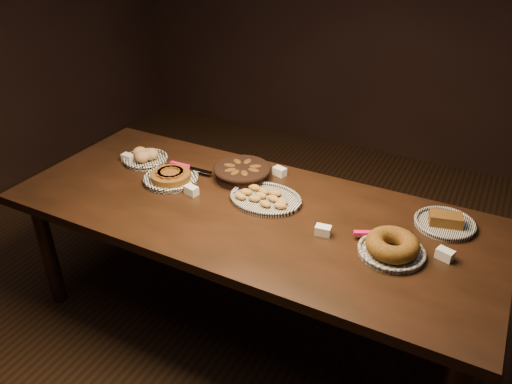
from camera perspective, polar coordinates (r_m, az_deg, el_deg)
The scene contains 9 objects.
ground at distance 2.93m, azimuth -0.78°, elevation -14.31°, with size 5.00×5.00×0.00m, color black.
buffet_table at distance 2.50m, azimuth -0.89°, elevation -3.26°, with size 2.40×1.00×0.75m.
apple_tart_plate at distance 2.73m, azimuth -9.68°, elevation 1.71°, with size 0.32×0.30×0.06m.
madeleine_platter at distance 2.51m, azimuth 1.04°, elevation -0.72°, with size 0.37×0.30×0.04m.
bundt_cake_plate at distance 2.21m, azimuth 15.27°, elevation -6.07°, with size 0.33×0.31×0.09m.
croissant_basket at distance 2.70m, azimuth -1.60°, elevation 2.39°, with size 0.37×0.37×0.08m.
bread_roll_plate at distance 2.96m, azimuth -12.57°, elevation 3.92°, with size 0.26×0.26×0.08m.
loaf_plate at distance 2.48m, azimuth 20.79°, elevation -3.27°, with size 0.28×0.28×0.06m.
tent_cards at distance 2.51m, azimuth 0.72°, elevation -0.54°, with size 1.86×0.48×0.04m.
Camera 1 is at (1.01, -1.82, 2.07)m, focal length 35.00 mm.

